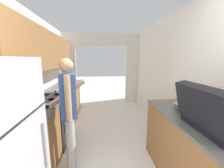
{
  "coord_description": "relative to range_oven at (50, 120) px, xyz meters",
  "views": [
    {
      "loc": [
        -0.1,
        -0.51,
        1.63
      ],
      "look_at": [
        0.21,
        2.64,
        1.04
      ],
      "focal_mm": 22.0,
      "sensor_mm": 36.0,
      "label": 1
    }
  ],
  "objects": [
    {
      "name": "wall_left",
      "position": [
        -0.26,
        -0.05,
        1.01
      ],
      "size": [
        0.38,
        6.85,
        2.5
      ],
      "color": "silver",
      "rests_on": "ground_plane"
    },
    {
      "name": "wall_right",
      "position": [
        2.41,
        -0.43,
        0.78
      ],
      "size": [
        0.06,
        6.85,
        2.5
      ],
      "color": "silver",
      "rests_on": "ground_plane"
    },
    {
      "name": "wall_far_with_doorway",
      "position": [
        1.04,
        2.42,
        0.98
      ],
      "size": [
        3.09,
        0.06,
        2.5
      ],
      "color": "silver",
      "rests_on": "ground_plane"
    },
    {
      "name": "counter_left",
      "position": [
        -0.01,
        0.63,
        -0.0
      ],
      "size": [
        0.62,
        3.2,
        0.93
      ],
      "color": "brown",
      "rests_on": "ground_plane"
    },
    {
      "name": "counter_right",
      "position": [
        2.08,
        -1.09,
        -0.01
      ],
      "size": [
        0.62,
        1.45,
        0.93
      ],
      "color": "brown",
      "rests_on": "ground_plane"
    },
    {
      "name": "range_oven",
      "position": [
        0.0,
        0.0,
        0.0
      ],
      "size": [
        0.66,
        0.75,
        1.07
      ],
      "color": "black",
      "rests_on": "ground_plane"
    },
    {
      "name": "person",
      "position": [
        0.51,
        -0.7,
        0.41
      ],
      "size": [
        0.53,
        0.43,
        1.63
      ],
      "rotation": [
        0.0,
        0.0,
        1.79
      ],
      "color": "#9E9E9E",
      "rests_on": "ground_plane"
    },
    {
      "name": "suitcase",
      "position": [
        2.01,
        -1.42,
        0.62
      ],
      "size": [
        0.47,
        0.64,
        0.46
      ],
      "color": "black",
      "rests_on": "counter_right"
    },
    {
      "name": "book_stack",
      "position": [
        2.09,
        -0.95,
        0.51
      ],
      "size": [
        0.26,
        0.3,
        0.11
      ],
      "color": "red",
      "rests_on": "counter_right"
    },
    {
      "name": "knife",
      "position": [
        0.01,
        0.45,
        0.46
      ],
      "size": [
        0.07,
        0.31,
        0.02
      ],
      "rotation": [
        0.0,
        0.0,
        0.18
      ],
      "color": "#B7B7BC",
      "rests_on": "counter_left"
    }
  ]
}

